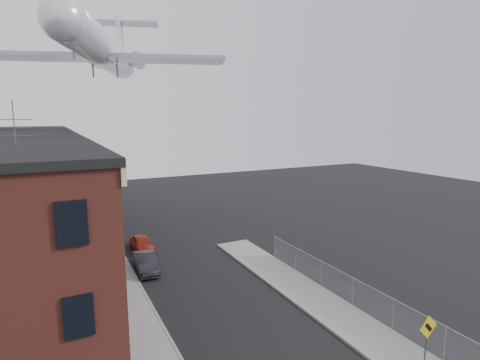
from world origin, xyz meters
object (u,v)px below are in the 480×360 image
object	(u,v)px
utility_pole	(104,210)
car_far	(105,210)
car_mid	(146,263)
airplane	(103,50)
warning_sign	(427,334)
street_tree	(95,200)
car_near	(142,244)

from	to	relation	value
utility_pole	car_far	world-z (taller)	utility_pole
utility_pole	car_mid	bearing A→B (deg)	-35.28
car_far	airplane	world-z (taller)	airplane
warning_sign	utility_pole	distance (m)	22.25
street_tree	car_mid	xyz separation A→B (m)	(2.22, -11.72, -2.77)
warning_sign	car_far	size ratio (longest dim) A/B	0.61
warning_sign	car_near	bearing A→B (deg)	110.15
utility_pole	airplane	size ratio (longest dim) A/B	0.34
street_tree	car_far	size ratio (longest dim) A/B	1.12
airplane	car_far	bearing A→B (deg)	91.18
warning_sign	car_mid	bearing A→B (deg)	116.68
street_tree	car_far	distance (m)	7.66
car_mid	car_far	bearing A→B (deg)	95.87
warning_sign	car_far	bearing A→B (deg)	104.38
utility_pole	airplane	distance (m)	17.65
car_mid	car_far	world-z (taller)	car_mid
car_near	street_tree	bearing A→B (deg)	109.00
warning_sign	airplane	bearing A→B (deg)	106.65
car_near	car_far	distance (m)	14.22
car_mid	warning_sign	bearing A→B (deg)	-59.13
street_tree	car_near	distance (m)	8.27
street_tree	car_mid	distance (m)	12.25
street_tree	airplane	xyz separation A→B (m)	(1.79, 1.43, 14.57)
car_near	car_far	size ratio (longest dim) A/B	0.85
warning_sign	car_far	distance (m)	37.07
car_near	car_far	world-z (taller)	car_near
car_near	car_mid	xyz separation A→B (m)	(-0.68, -4.50, 0.01)
warning_sign	car_mid	size ratio (longest dim) A/B	0.68
car_near	warning_sign	bearing A→B (deg)	-72.75
utility_pole	street_tree	bearing A→B (deg)	88.11
airplane	warning_sign	bearing A→B (deg)	-73.35
utility_pole	airplane	bearing A→B (deg)	79.46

